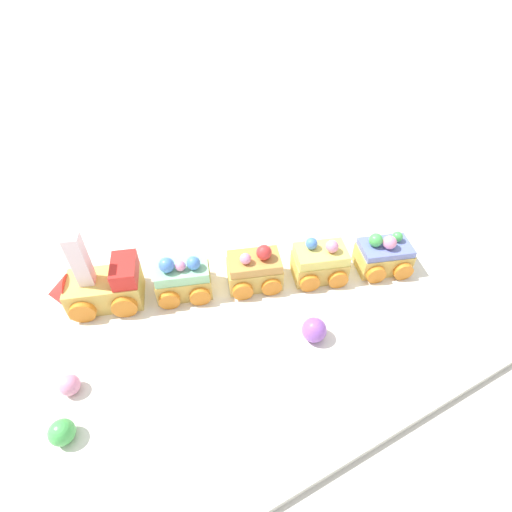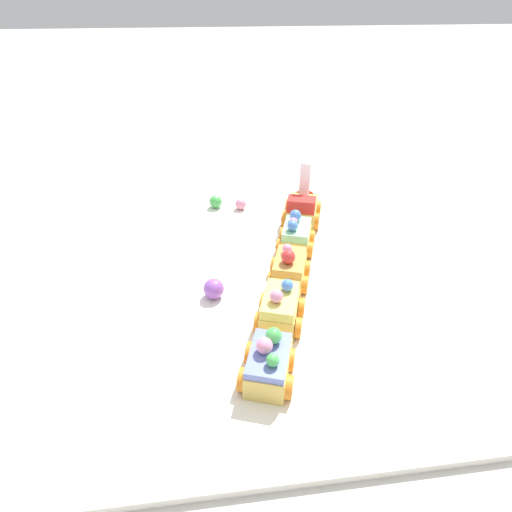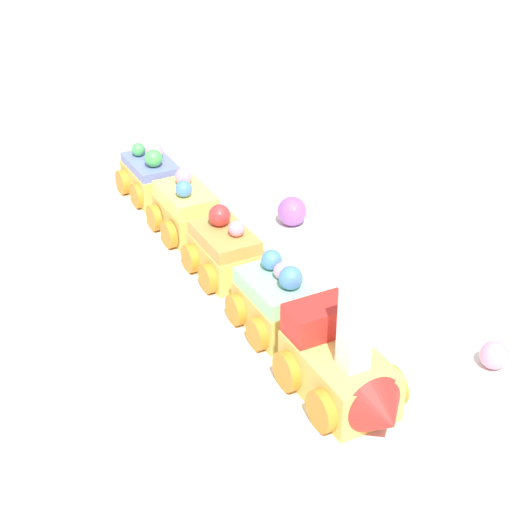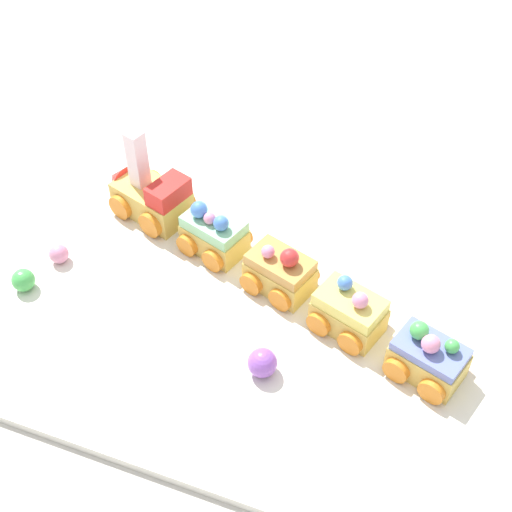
# 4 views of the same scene
# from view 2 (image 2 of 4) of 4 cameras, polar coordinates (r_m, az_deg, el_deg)

# --- Properties ---
(ground_plane) EXTENTS (10.00, 10.00, 0.00)m
(ground_plane) POSITION_cam_2_polar(r_m,az_deg,el_deg) (0.67, 1.47, -2.86)
(ground_plane) COLOR beige
(display_board) EXTENTS (0.69, 0.46, 0.01)m
(display_board) POSITION_cam_2_polar(r_m,az_deg,el_deg) (0.67, 1.48, -2.45)
(display_board) COLOR white
(display_board) RESTS_ON ground_plane
(cake_train_locomotive) EXTENTS (0.13, 0.09, 0.12)m
(cake_train_locomotive) POSITION_cam_2_polar(r_m,az_deg,el_deg) (0.80, 6.68, 7.01)
(cake_train_locomotive) COLOR #E0BC56
(cake_train_locomotive) RESTS_ON display_board
(cake_car_mint) EXTENTS (0.09, 0.08, 0.07)m
(cake_car_mint) POSITION_cam_2_polar(r_m,az_deg,el_deg) (0.71, 5.73, 2.75)
(cake_car_mint) COLOR #E0BC56
(cake_car_mint) RESTS_ON display_board
(cake_car_caramel) EXTENTS (0.09, 0.08, 0.07)m
(cake_car_caramel) POSITION_cam_2_polar(r_m,az_deg,el_deg) (0.63, 4.74, -2.01)
(cake_car_caramel) COLOR #E0BC56
(cake_car_caramel) RESTS_ON display_board
(cake_car_lemon) EXTENTS (0.09, 0.08, 0.07)m
(cake_car_lemon) POSITION_cam_2_polar(r_m,az_deg,el_deg) (0.55, 3.53, -7.60)
(cake_car_lemon) COLOR #E0BC56
(cake_car_lemon) RESTS_ON display_board
(cake_car_blueberry) EXTENTS (0.09, 0.08, 0.06)m
(cake_car_blueberry) POSITION_cam_2_polar(r_m,az_deg,el_deg) (0.49, 1.84, -15.14)
(cake_car_blueberry) COLOR #E0BC56
(cake_car_blueberry) RESTS_ON display_board
(gumball_purple) EXTENTS (0.03, 0.03, 0.03)m
(gumball_purple) POSITION_cam_2_polar(r_m,az_deg,el_deg) (0.60, -6.06, -4.66)
(gumball_purple) COLOR #9956C6
(gumball_purple) RESTS_ON display_board
(gumball_pink) EXTENTS (0.02, 0.02, 0.02)m
(gumball_pink) POSITION_cam_2_polar(r_m,az_deg,el_deg) (0.85, -2.20, 7.43)
(gumball_pink) COLOR pink
(gumball_pink) RESTS_ON display_board
(gumball_green) EXTENTS (0.03, 0.03, 0.03)m
(gumball_green) POSITION_cam_2_polar(r_m,az_deg,el_deg) (0.86, -5.79, 7.75)
(gumball_green) COLOR #4CBC56
(gumball_green) RESTS_ON display_board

